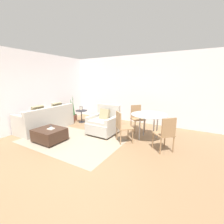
% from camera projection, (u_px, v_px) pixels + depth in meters
% --- Properties ---
extents(ground_plane, '(20.00, 20.00, 0.00)m').
position_uv_depth(ground_plane, '(80.00, 160.00, 3.41)').
color(ground_plane, brown).
extents(wall_back, '(12.00, 0.06, 2.75)m').
position_uv_depth(wall_back, '(138.00, 90.00, 6.16)').
color(wall_back, white).
rests_on(wall_back, ground_plane).
extents(wall_left, '(0.06, 12.00, 2.75)m').
position_uv_depth(wall_left, '(46.00, 90.00, 5.87)').
color(wall_left, white).
rests_on(wall_left, ground_plane).
extents(area_rug, '(2.92, 1.88, 0.01)m').
position_uv_depth(area_rug, '(71.00, 141.00, 4.47)').
color(area_rug, gray).
rests_on(area_rug, ground_plane).
extents(couch, '(0.84, 1.97, 0.93)m').
position_uv_depth(couch, '(47.00, 121.00, 5.44)').
color(couch, '#B2ADA3').
rests_on(couch, ground_plane).
extents(armchair, '(0.88, 0.86, 0.95)m').
position_uv_depth(armchair, '(104.00, 123.00, 4.98)').
color(armchair, '#B2ADA3').
rests_on(armchair, ground_plane).
extents(ottoman, '(0.81, 0.70, 0.38)m').
position_uv_depth(ottoman, '(50.00, 134.00, 4.39)').
color(ottoman, '#382319').
rests_on(ottoman, ground_plane).
extents(book_stack, '(0.19, 0.16, 0.03)m').
position_uv_depth(book_stack, '(51.00, 129.00, 4.31)').
color(book_stack, beige).
rests_on(book_stack, ottoman).
extents(tv_remote_primary, '(0.11, 0.14, 0.01)m').
position_uv_depth(tv_remote_primary, '(51.00, 126.00, 4.60)').
color(tv_remote_primary, '#333338').
rests_on(tv_remote_primary, ottoman).
extents(tv_remote_secondary, '(0.11, 0.15, 0.01)m').
position_uv_depth(tv_remote_secondary, '(51.00, 128.00, 4.46)').
color(tv_remote_secondary, '#B7B7BC').
rests_on(tv_remote_secondary, ottoman).
extents(potted_plant, '(0.36, 0.36, 1.15)m').
position_uv_depth(potted_plant, '(73.00, 114.00, 6.66)').
color(potted_plant, brown).
rests_on(potted_plant, ground_plane).
extents(side_table, '(0.48, 0.48, 0.51)m').
position_uv_depth(side_table, '(81.00, 114.00, 6.33)').
color(side_table, black).
rests_on(side_table, ground_plane).
extents(picture_frame, '(0.18, 0.07, 0.17)m').
position_uv_depth(picture_frame, '(81.00, 108.00, 6.28)').
color(picture_frame, black).
rests_on(picture_frame, side_table).
extents(dining_table, '(1.07, 1.07, 0.78)m').
position_uv_depth(dining_table, '(149.00, 117.00, 4.45)').
color(dining_table, '#99A8AD').
rests_on(dining_table, ground_plane).
extents(dining_chair_near_left, '(0.59, 0.59, 0.90)m').
position_uv_depth(dining_chair_near_left, '(122.00, 125.00, 4.27)').
color(dining_chair_near_left, '#93704C').
rests_on(dining_chair_near_left, ground_plane).
extents(dining_chair_near_right, '(0.59, 0.59, 0.90)m').
position_uv_depth(dining_chair_near_right, '(166.00, 132.00, 3.68)').
color(dining_chair_near_right, '#93704C').
rests_on(dining_chair_near_right, ground_plane).
extents(dining_chair_far_left, '(0.59, 0.59, 0.90)m').
position_uv_depth(dining_chair_far_left, '(137.00, 116.00, 5.30)').
color(dining_chair_far_left, '#93704C').
rests_on(dining_chair_far_left, ground_plane).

